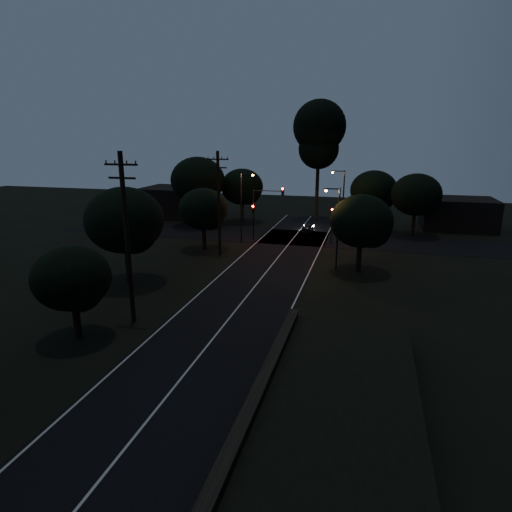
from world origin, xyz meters
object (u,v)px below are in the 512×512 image
Objects in this scene: streetlight_c at (336,223)px; streetlight_a at (243,203)px; signal_mast at (267,203)px; streetlight_b at (342,199)px; signal_left at (253,216)px; car at (307,228)px; utility_pole_far at (219,202)px; signal_right at (332,219)px; utility_pole_mid at (127,237)px; tall_pine at (319,134)px.

streetlight_a is at bearing 144.31° from streetlight_c.
signal_mast is 3.13m from streetlight_a.
streetlight_b reaches higher than streetlight_c.
signal_left reaches higher than car.
utility_pole_far is at bearing -96.59° from streetlight_a.
signal_right is at bearing 37.00° from utility_pole_far.
streetlight_a is (-2.39, -1.99, 0.30)m from signal_mast.
streetlight_b is (11.31, 29.00, -1.10)m from utility_pole_mid.
streetlight_b is at bearing 46.70° from utility_pole_far.
tall_pine is at bearing 103.49° from signal_right.
streetlight_a is at bearing 83.41° from utility_pole_far.
tall_pine is at bearing 111.38° from streetlight_b.
utility_pole_far is 13.53m from signal_right.
signal_right is (10.60, 7.99, -2.65)m from utility_pole_far.
signal_right is at bearing -100.00° from streetlight_b.
signal_left is 1.00× the size of signal_right.
signal_left is at bearing 70.41° from streetlight_a.
utility_pole_mid is 3.40× the size of car.
utility_pole_mid reaches higher than signal_right.
streetlight_c is at bearing -82.98° from signal_right.
utility_pole_far is at bearing -133.30° from streetlight_b.
tall_pine reaches higher than signal_left.
car is (-4.19, 1.20, -4.08)m from streetlight_b.
car is at bearing 76.74° from utility_pole_mid.
streetlight_a is 10.47m from car.
car is at bearing 61.67° from utility_pole_far.
streetlight_c is (11.83, -2.00, -1.13)m from utility_pole_far.
streetlight_c is (1.23, -9.99, 1.51)m from signal_right.
tall_pine is at bearing 69.54° from signal_left.
utility_pole_far is 0.62× the size of tall_pine.
utility_pole_far is 2.56× the size of signal_right.
signal_right is at bearing 122.81° from car.
signal_left and signal_right have the same top height.
streetlight_a is at bearing -150.52° from streetlight_b.
signal_right is at bearing -0.03° from signal_mast.
signal_mast is (-3.91, -15.01, -7.89)m from tall_pine.
utility_pole_far is 24.97m from tall_pine.
utility_pole_mid reaches higher than streetlight_b.
signal_right is 10.18m from streetlight_c.
utility_pole_mid is at bearing -112.99° from signal_right.
signal_left is 0.55× the size of streetlight_c.
streetlight_a reaches higher than signal_left.
signal_left is 0.66× the size of signal_mast.
streetlight_a is (-0.71, -1.99, 1.80)m from signal_left.
streetlight_c is 2.32× the size of car.
signal_mast is 1.93× the size of car.
car is (-3.48, 5.21, -2.28)m from signal_right.
streetlight_b reaches higher than signal_mast.
streetlight_a is 13.72m from streetlight_c.
signal_left is (1.40, 24.99, -2.90)m from utility_pole_mid.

